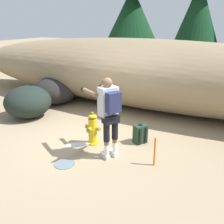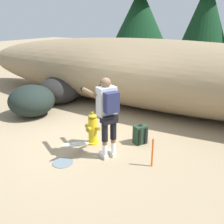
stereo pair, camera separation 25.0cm
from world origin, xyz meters
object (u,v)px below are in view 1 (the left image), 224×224
(boulder_large, at_px, (28,102))
(survey_stake, at_px, (155,152))
(fire_hydrant, at_px, (93,129))
(spare_backpack, at_px, (140,134))
(utility_worker, at_px, (108,109))
(boulder_mid, at_px, (56,90))

(boulder_large, relative_size, survey_stake, 2.27)
(fire_hydrant, height_order, spare_backpack, fire_hydrant)
(fire_hydrant, bearing_deg, utility_worker, -28.32)
(fire_hydrant, distance_m, utility_worker, 0.99)
(utility_worker, relative_size, spare_backpack, 3.60)
(survey_stake, bearing_deg, spare_backpack, 128.94)
(boulder_mid, bearing_deg, survey_stake, -26.88)
(spare_backpack, xyz_separation_m, survey_stake, (0.65, -0.80, 0.08))
(spare_backpack, height_order, boulder_mid, boulder_mid)
(utility_worker, height_order, spare_backpack, utility_worker)
(spare_backpack, relative_size, survey_stake, 0.78)
(spare_backpack, bearing_deg, utility_worker, 101.15)
(boulder_large, xyz_separation_m, survey_stake, (4.22, -0.78, -0.17))
(fire_hydrant, relative_size, utility_worker, 0.46)
(utility_worker, xyz_separation_m, boulder_mid, (-3.39, 2.33, -0.60))
(utility_worker, xyz_separation_m, spare_backpack, (0.33, 0.91, -0.85))
(utility_worker, bearing_deg, spare_backpack, -81.45)
(fire_hydrant, relative_size, survey_stake, 1.29)
(boulder_mid, xyz_separation_m, survey_stake, (4.37, -2.22, -0.17))
(spare_backpack, height_order, survey_stake, survey_stake)
(fire_hydrant, height_order, survey_stake, fire_hydrant)
(fire_hydrant, xyz_separation_m, spare_backpack, (0.94, 0.58, -0.14))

